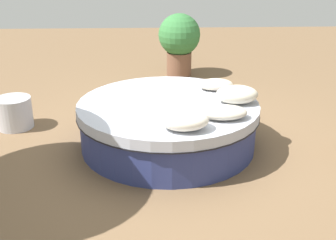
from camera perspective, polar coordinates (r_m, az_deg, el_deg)
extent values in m
plane|color=brown|center=(5.50, 0.00, -3.29)|extent=(16.00, 16.00, 0.00)
cylinder|color=navy|center=(5.40, 0.00, -1.20)|extent=(2.15, 2.15, 0.44)
cylinder|color=black|center=(5.32, 0.00, 0.96)|extent=(2.23, 2.23, 0.02)
cylinder|color=#B2B7C6|center=(5.30, 0.00, 1.62)|extent=(2.22, 2.22, 0.13)
ellipsoid|color=silver|center=(4.50, 2.18, -0.04)|extent=(0.51, 0.38, 0.20)
ellipsoid|color=beige|center=(4.83, 7.27, 1.03)|extent=(0.54, 0.35, 0.14)
ellipsoid|color=beige|center=(5.31, 9.06, 3.35)|extent=(0.51, 0.37, 0.21)
ellipsoid|color=beige|center=(5.77, 6.27, 4.69)|extent=(0.46, 0.31, 0.14)
cylinder|color=brown|center=(8.34, 1.47, 7.43)|extent=(0.47, 0.47, 0.44)
sphere|color=#387A3D|center=(8.21, 1.50, 11.16)|extent=(0.78, 0.78, 0.78)
cylinder|color=#B7B7BC|center=(6.29, -19.58, 0.91)|extent=(0.49, 0.49, 0.43)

